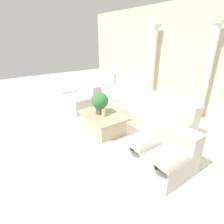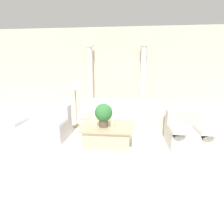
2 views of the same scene
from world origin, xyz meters
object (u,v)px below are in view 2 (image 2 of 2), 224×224
(sofa_long, at_px, (125,117))
(floor_lamp, at_px, (75,87))
(loveseat, at_px, (42,125))
(potted_plant, at_px, (104,114))
(coffee_table, at_px, (107,135))
(armchair, at_px, (186,131))

(sofa_long, relative_size, floor_lamp, 1.69)
(floor_lamp, bearing_deg, sofa_long, 1.47)
(sofa_long, relative_size, loveseat, 1.81)
(sofa_long, relative_size, potted_plant, 4.49)
(potted_plant, bearing_deg, floor_lamp, 130.55)
(sofa_long, bearing_deg, floor_lamp, -178.53)
(sofa_long, distance_m, loveseat, 2.34)
(sofa_long, height_order, loveseat, same)
(coffee_table, bearing_deg, potted_plant, -167.37)
(floor_lamp, xyz_separation_m, armchair, (2.95, -1.03, -0.91))
(loveseat, xyz_separation_m, potted_plant, (1.67, -0.28, 0.42))
(potted_plant, relative_size, floor_lamp, 0.38)
(floor_lamp, bearing_deg, armchair, -19.23)
(loveseat, height_order, potted_plant, potted_plant)
(coffee_table, distance_m, armchair, 1.85)
(floor_lamp, bearing_deg, potted_plant, -49.45)
(coffee_table, bearing_deg, sofa_long, 72.22)
(armchair, bearing_deg, coffee_table, -175.36)
(sofa_long, xyz_separation_m, loveseat, (-2.14, -0.95, 0.01))
(sofa_long, distance_m, potted_plant, 1.39)
(loveseat, relative_size, floor_lamp, 0.93)
(potted_plant, xyz_separation_m, armchair, (1.92, 0.17, -0.43))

